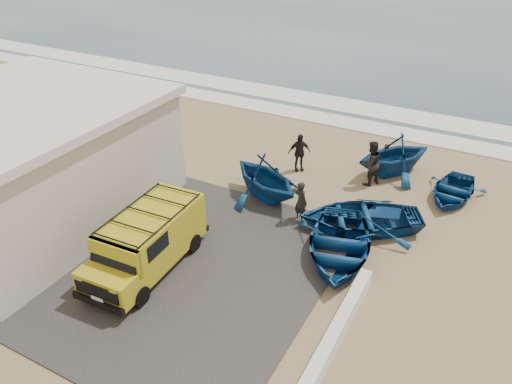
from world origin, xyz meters
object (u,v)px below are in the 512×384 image
at_px(building, 19,161).
at_px(boat_far_left, 394,154).
at_px(van, 148,240).
at_px(fisherman_middle, 371,163).
at_px(boat_near_right, 360,217).
at_px(parapet, 331,342).
at_px(boat_near_left, 339,245).
at_px(boat_mid_right, 452,191).
at_px(fisherman_front, 301,202).
at_px(boat_mid_left, 265,177).
at_px(fisherman_back, 299,152).

xyz_separation_m(building, boat_far_left, (11.31, 9.54, -1.23)).
bearing_deg(building, van, -4.51).
xyz_separation_m(boat_far_left, fisherman_middle, (-0.63, -1.36, 0.04)).
bearing_deg(boat_near_right, van, -72.01).
xyz_separation_m(parapet, boat_near_left, (-1.23, 3.89, 0.18)).
height_order(boat_mid_right, boat_far_left, boat_far_left).
distance_m(building, boat_near_left, 11.76).
distance_m(boat_near_left, boat_mid_right, 6.31).
bearing_deg(fisherman_front, fisherman_middle, -82.99).
xyz_separation_m(boat_near_left, boat_far_left, (0.04, 6.65, 0.48)).
relative_size(boat_near_left, fisherman_middle, 2.27).
height_order(boat_mid_left, boat_mid_right, boat_mid_left).
bearing_deg(parapet, boat_mid_right, 81.39).
xyz_separation_m(boat_near_left, boat_near_right, (0.09, 1.97, -0.00)).
bearing_deg(boat_mid_right, boat_near_left, -109.87).
relative_size(boat_near_left, boat_near_right, 1.01).
xyz_separation_m(parapet, boat_near_right, (-1.14, 5.87, 0.18)).
bearing_deg(boat_mid_left, parapet, -114.51).
xyz_separation_m(boat_near_right, fisherman_middle, (-0.68, 3.31, 0.51)).
relative_size(parapet, boat_mid_right, 1.88).
bearing_deg(fisherman_middle, van, 5.25).
bearing_deg(boat_far_left, boat_near_left, -51.98).
relative_size(boat_mid_right, fisherman_back, 1.87).
distance_m(fisherman_front, fisherman_middle, 4.12).
relative_size(parapet, boat_near_left, 1.37).
height_order(parapet, boat_mid_right, boat_mid_right).
bearing_deg(building, boat_near_right, 23.19).
distance_m(van, fisherman_front, 5.75).
bearing_deg(boat_near_left, fisherman_front, 128.83).
distance_m(fisherman_front, fisherman_back, 3.99).
relative_size(parapet, fisherman_front, 3.72).
height_order(van, boat_near_left, van).
height_order(building, van, building).
bearing_deg(boat_near_left, parapet, -88.34).
xyz_separation_m(van, fisherman_front, (3.17, 4.79, -0.25)).
height_order(boat_near_left, fisherman_back, fisherman_back).
bearing_deg(boat_near_left, building, 178.49).
xyz_separation_m(boat_mid_left, fisherman_middle, (3.31, 3.05, 0.04)).
bearing_deg(boat_near_left, boat_near_right, 71.39).
bearing_deg(boat_near_right, fisherman_back, -156.59).
relative_size(boat_far_left, fisherman_front, 2.19).
height_order(boat_mid_right, fisherman_middle, fisherman_middle).
bearing_deg(boat_near_right, fisherman_middle, 164.19).
bearing_deg(van, fisherman_front, 54.03).
distance_m(building, boat_near_right, 12.48).
distance_m(boat_near_right, boat_mid_left, 4.03).
distance_m(boat_mid_left, fisherman_front, 2.07).
height_order(boat_near_right, fisherman_back, fisherman_back).
bearing_deg(van, boat_mid_right, 46.69).
relative_size(boat_near_right, fisherman_back, 2.55).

